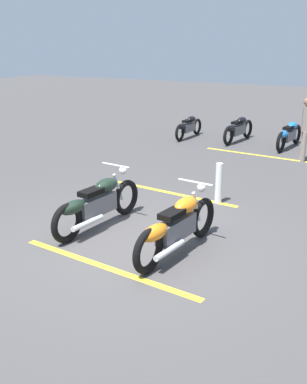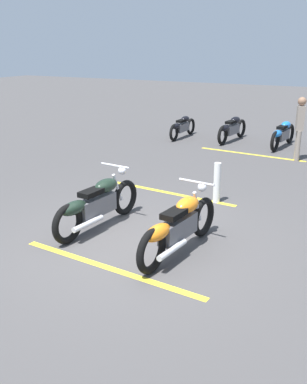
# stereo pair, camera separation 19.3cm
# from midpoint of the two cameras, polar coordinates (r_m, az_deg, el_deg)

# --- Properties ---
(ground_plane) EXTENTS (60.00, 60.00, 0.00)m
(ground_plane) POSITION_cam_midpoint_polar(r_m,az_deg,el_deg) (7.36, -3.67, -6.56)
(ground_plane) COLOR #474444
(motorcycle_bright_foreground) EXTENTS (2.23, 0.62, 1.04)m
(motorcycle_bright_foreground) POSITION_cam_midpoint_polar(r_m,az_deg,el_deg) (6.82, 2.34, -4.37)
(motorcycle_bright_foreground) COLOR black
(motorcycle_bright_foreground) RESTS_ON ground
(motorcycle_dark_foreground) EXTENTS (2.23, 0.62, 1.04)m
(motorcycle_dark_foreground) POSITION_cam_midpoint_polar(r_m,az_deg,el_deg) (7.82, -7.99, -1.50)
(motorcycle_dark_foreground) COLOR black
(motorcycle_dark_foreground) RESTS_ON ground
(motorcycle_row_left) EXTENTS (2.09, 0.37, 0.79)m
(motorcycle_row_left) POSITION_cam_midpoint_polar(r_m,az_deg,el_deg) (14.53, 15.75, 7.13)
(motorcycle_row_left) COLOR black
(motorcycle_row_left) RESTS_ON ground
(motorcycle_row_center) EXTENTS (2.09, 0.38, 0.79)m
(motorcycle_row_center) POSITION_cam_midpoint_polar(r_m,az_deg,el_deg) (15.11, 9.56, 7.98)
(motorcycle_row_center) COLOR black
(motorcycle_row_center) RESTS_ON ground
(motorcycle_row_right) EXTENTS (1.91, 0.25, 0.72)m
(motorcycle_row_right) POSITION_cam_midpoint_polar(r_m,az_deg,el_deg) (15.51, 3.30, 8.32)
(motorcycle_row_right) COLOR black
(motorcycle_row_right) RESTS_ON ground
(bystander_near_row) EXTENTS (0.29, 0.26, 1.74)m
(bystander_near_row) POSITION_cam_midpoint_polar(r_m,az_deg,el_deg) (12.92, 17.71, 8.07)
(bystander_near_row) COLOR gray
(bystander_near_row) RESTS_ON ground
(bollard_post) EXTENTS (0.14, 0.14, 0.83)m
(bollard_post) POSITION_cam_midpoint_polar(r_m,az_deg,el_deg) (9.14, 7.49, 1.16)
(bollard_post) COLOR white
(bollard_post) RESTS_ON ground
(parking_stripe_near) EXTENTS (0.40, 3.20, 0.01)m
(parking_stripe_near) POSITION_cam_midpoint_polar(r_m,az_deg,el_deg) (6.63, -6.61, -9.58)
(parking_stripe_near) COLOR yellow
(parking_stripe_near) RESTS_ON ground
(parking_stripe_mid) EXTENTS (0.40, 3.20, 0.01)m
(parking_stripe_mid) POSITION_cam_midpoint_polar(r_m,az_deg,el_deg) (9.78, 1.26, -0.07)
(parking_stripe_mid) COLOR yellow
(parking_stripe_mid) RESTS_ON ground
(parking_stripe_far) EXTENTS (0.40, 3.20, 0.01)m
(parking_stripe_far) POSITION_cam_midpoint_polar(r_m,az_deg,el_deg) (13.48, 11.92, 4.73)
(parking_stripe_far) COLOR yellow
(parking_stripe_far) RESTS_ON ground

